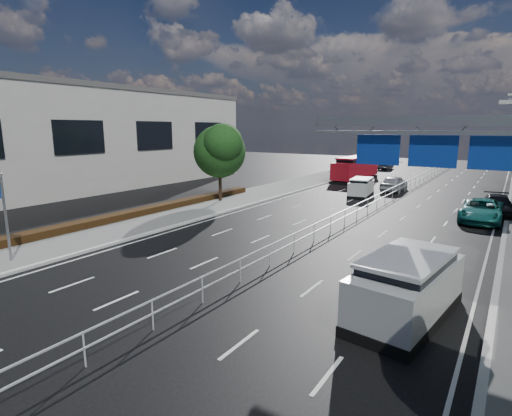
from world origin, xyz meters
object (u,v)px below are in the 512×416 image
Objects in this scene: overhead_gantry at (452,145)px; white_minivan at (361,188)px; near_car_dark at (386,165)px; parked_car_teal at (481,210)px; silver_minivan at (407,287)px; red_bus at (355,168)px; near_car_silver at (394,183)px; parked_car_dark at (497,205)px.

overhead_gantry reaches higher than white_minivan.
near_car_dark is at bearing 108.29° from overhead_gantry.
silver_minivan is at bearing -93.34° from parked_car_teal.
white_minivan is 0.75× the size of silver_minivan.
silver_minivan is (9.24, -23.00, 0.23)m from white_minivan.
red_bus reaches higher than silver_minivan.
near_car_dark is at bearing 115.47° from parked_car_teal.
parked_car_teal is (8.49, -10.43, -0.04)m from near_car_silver.
silver_minivan is at bearing 105.46° from near_car_dark.
red_bus is 2.30× the size of near_car_dark.
parked_car_dark is (15.52, -13.59, -0.79)m from red_bus.
parked_car_dark reaches higher than near_car_dark.
white_minivan is 12.01m from red_bus.
parked_car_teal is (0.75, 11.95, -4.84)m from overhead_gantry.
white_minivan is at bearing 119.49° from silver_minivan.
near_car_silver is 11.94m from parked_car_dark.
overhead_gantry is at bearing 95.17° from silver_minivan.
red_bus is at bearing 131.56° from parked_car_teal.
red_bus is at bearing 119.52° from silver_minivan.
silver_minivan is at bearing -75.34° from white_minivan.
red_bus is 1.78× the size of parked_car_teal.
near_car_silver is (-7.74, 22.38, -4.80)m from overhead_gantry.
parked_car_teal is at bearing 86.39° from overhead_gantry.
overhead_gantry is 31.98m from red_bus.
silver_minivan is at bearing -100.39° from parked_car_dark.
parked_car_teal is (10.23, -5.42, -0.09)m from white_minivan.
silver_minivan reaches higher than near_car_dark.
red_bus is 2.07× the size of near_car_silver.
near_car_dark is at bearing 94.32° from red_bus.
red_bus reaches higher than parked_car_teal.
white_minivan is 0.76× the size of parked_car_teal.
parked_car_teal reaches higher than near_car_dark.
parked_car_dark is at bearing -38.72° from red_bus.
parked_car_teal is at bearing -110.71° from parked_car_dark.
overhead_gantry is at bearing -68.60° from white_minivan.
red_bus is (-4.48, 11.12, 0.66)m from white_minivan.
white_minivan reaches higher than parked_car_dark.
silver_minivan is 1.01× the size of parked_car_teal.
silver_minivan is at bearing -65.60° from red_bus.
near_car_silver is 0.85× the size of silver_minivan.
overhead_gantry reaches higher than near_car_silver.
near_car_silver is at bearing 129.05° from parked_car_teal.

